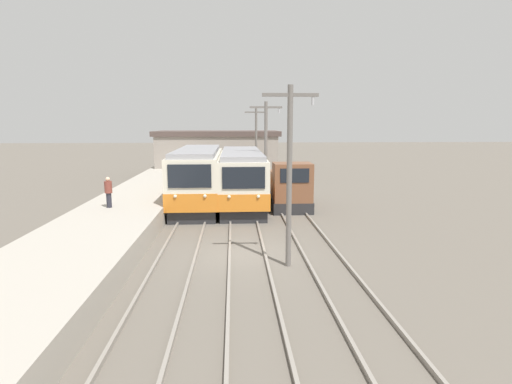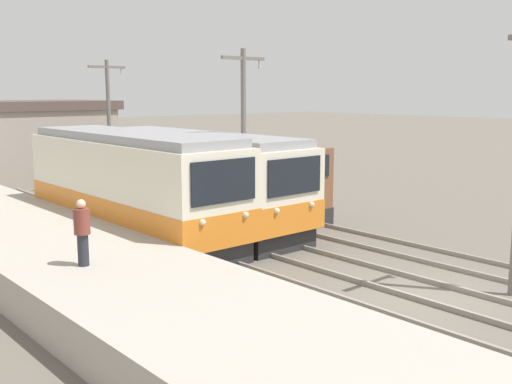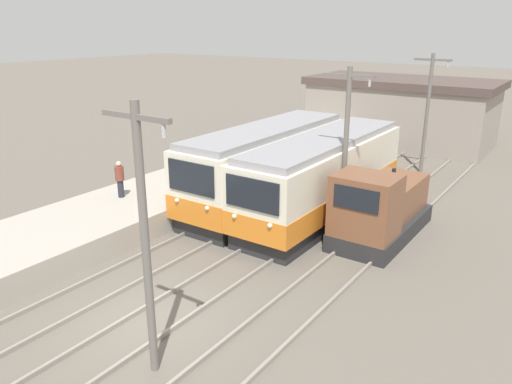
# 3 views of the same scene
# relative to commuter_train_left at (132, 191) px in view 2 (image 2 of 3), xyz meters

# --- Properties ---
(ground_plane) EXTENTS (200.00, 200.00, 0.00)m
(ground_plane) POSITION_rel_commuter_train_left_xyz_m (2.60, -9.93, -1.74)
(ground_plane) COLOR #665E54
(platform_left) EXTENTS (4.50, 54.00, 1.01)m
(platform_left) POSITION_rel_commuter_train_left_xyz_m (-3.65, -9.93, -1.23)
(platform_left) COLOR #ADA599
(platform_left) RESTS_ON ground
(track_left) EXTENTS (1.54, 60.00, 0.14)m
(track_left) POSITION_rel_commuter_train_left_xyz_m (0.00, -9.93, -1.67)
(track_left) COLOR gray
(track_left) RESTS_ON ground
(track_center) EXTENTS (1.54, 60.00, 0.14)m
(track_center) POSITION_rel_commuter_train_left_xyz_m (2.80, -9.93, -1.67)
(track_center) COLOR gray
(track_center) RESTS_ON ground
(track_right) EXTENTS (1.54, 60.00, 0.14)m
(track_right) POSITION_rel_commuter_train_left_xyz_m (5.80, -9.93, -1.67)
(track_right) COLOR gray
(track_right) RESTS_ON ground
(commuter_train_left) EXTENTS (2.84, 10.35, 3.75)m
(commuter_train_left) POSITION_rel_commuter_train_left_xyz_m (0.00, 0.00, 0.00)
(commuter_train_left) COLOR #28282B
(commuter_train_left) RESTS_ON ground
(commuter_train_center) EXTENTS (2.84, 10.87, 3.58)m
(commuter_train_center) POSITION_rel_commuter_train_left_xyz_m (2.80, 0.28, -0.07)
(commuter_train_center) COLOR #28282B
(commuter_train_center) RESTS_ON ground
(shunting_locomotive) EXTENTS (2.40, 5.62, 3.00)m
(shunting_locomotive) POSITION_rel_commuter_train_left_xyz_m (5.80, -0.57, -0.53)
(shunting_locomotive) COLOR #28282B
(shunting_locomotive) RESTS_ON ground
(catenary_mast_mid) EXTENTS (2.00, 0.20, 6.66)m
(catenary_mast_mid) POSITION_rel_commuter_train_left_xyz_m (4.31, -0.86, 1.91)
(catenary_mast_mid) COLOR slate
(catenary_mast_mid) RESTS_ON ground
(catenary_mast_far) EXTENTS (2.00, 0.20, 6.66)m
(catenary_mast_far) POSITION_rel_commuter_train_left_xyz_m (4.31, 9.69, 1.91)
(catenary_mast_far) COLOR slate
(catenary_mast_far) RESTS_ON ground
(person_on_platform) EXTENTS (0.38, 0.38, 1.60)m
(person_on_platform) POSITION_rel_commuter_train_left_xyz_m (-4.19, -5.03, 0.14)
(person_on_platform) COLOR #282833
(person_on_platform) RESTS_ON platform_left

